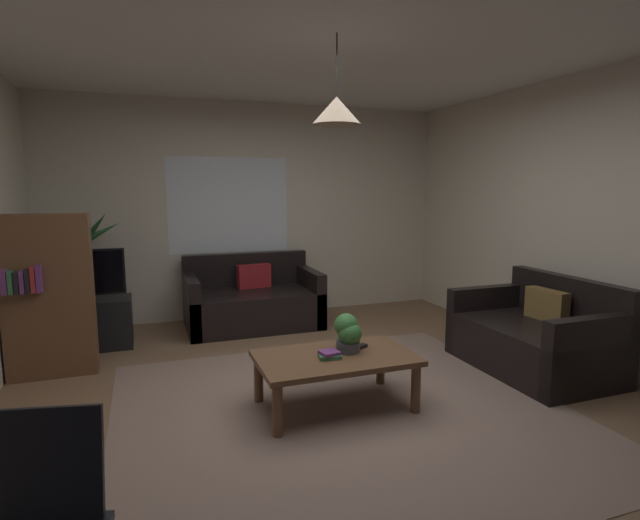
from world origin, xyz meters
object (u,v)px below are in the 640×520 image
Objects in this scene: potted_palm_corner at (84,278)px; pendant_lamp at (337,110)px; tv at (81,275)px; bookshelf_corner at (48,296)px; coffee_table at (335,363)px; tv_stand at (85,324)px; remote_on_table_0 at (359,347)px; book_on_table_1 at (329,353)px; couch_under_window at (252,303)px; book_on_table_0 at (330,356)px; potted_plant_on_table at (348,333)px; couch_right_side at (536,339)px.

potted_palm_corner is 2.36× the size of pendant_lamp.
bookshelf_corner is (-0.19, -0.68, -0.06)m from tv.
tv_stand is at bearing 131.84° from coffee_table.
pendant_lamp reaches higher than remote_on_table_0.
book_on_table_1 is at bearing -35.76° from bookshelf_corner.
coffee_table is 0.82× the size of potted_palm_corner.
book_on_table_0 is at bearing -88.59° from couch_under_window.
potted_plant_on_table reaches higher than book_on_table_0.
book_on_table_1 is 0.09× the size of potted_palm_corner.
coffee_table is 1.93× the size of pendant_lamp.
remote_on_table_0 is at bearing -81.41° from couch_under_window.
tv_stand is 0.51m from tv.
bookshelf_corner reaches higher than couch_right_side.
pendant_lamp is at bearing -53.51° from potted_palm_corner.
couch_under_window reaches higher than coffee_table.
pendant_lamp is at bearing -87.08° from couch_under_window.
book_on_table_0 is at bearing -81.67° from book_on_table_1.
bookshelf_corner is at bearing -97.61° from potted_palm_corner.
couch_under_window is at bearing 92.92° from coffee_table.
pendant_lamp is (0.12, -2.35, 1.86)m from couch_under_window.
book_on_table_0 is 3.22m from potted_palm_corner.
couch_right_side is 2.26× the size of pendant_lamp.
potted_plant_on_table is (0.18, 0.09, 0.11)m from book_on_table_1.
potted_palm_corner reaches higher than book_on_table_1.
remote_on_table_0 is 1.74m from pendant_lamp.
tv reaches higher than couch_right_side.
remote_on_table_0 is at bearing 23.53° from book_on_table_0.
tv_stand is at bearing -117.29° from couch_right_side.
book_on_table_1 is 0.15× the size of tv.
potted_plant_on_table is 2.58m from bookshelf_corner.
remote_on_table_0 is at bearing -30.06° from bookshelf_corner.
book_on_table_0 is 2.82m from tv_stand.
tv reaches higher than coffee_table.
book_on_table_0 is at bearing -49.40° from tv.
tv_stand is at bearing -172.22° from couch_under_window.
coffee_table is at bearing 116.57° from pendant_lamp.
coffee_table is 0.12m from book_on_table_1.
couch_under_window is at bearing -136.86° from couch_right_side.
pendant_lamp is (-0.12, -0.05, 1.59)m from potted_plant_on_table.
couch_right_side is at bearing 4.42° from book_on_table_1.
couch_right_side is 1.97m from coffee_table.
couch_under_window is 1.85m from tv.
potted_palm_corner reaches higher than couch_right_side.
coffee_table is at bearing -47.87° from tv.
potted_plant_on_table is (-1.85, -0.07, 0.27)m from couch_right_side.
couch_right_side is 1.49× the size of tv_stand.
tv is at bearing -86.81° from potted_palm_corner.
couch_under_window is 1.78m from tv_stand.
couch_under_window is 2.39m from book_on_table_1.
couch_right_side is 0.96× the size of bookshelf_corner.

